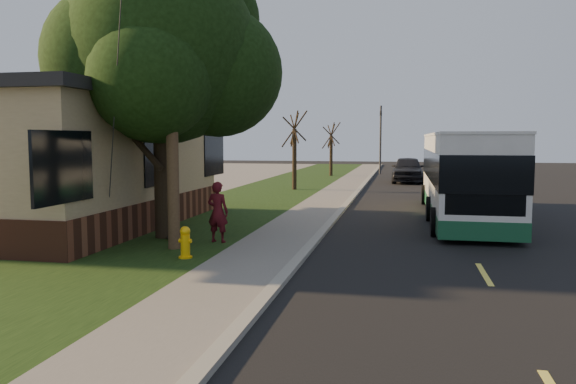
# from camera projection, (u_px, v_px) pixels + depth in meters

# --- Properties ---
(ground) EXTENTS (120.00, 120.00, 0.00)m
(ground) POSITION_uv_depth(u_px,v_px,m) (296.00, 266.00, 12.48)
(ground) COLOR black
(ground) RESTS_ON ground
(road) EXTENTS (8.00, 80.00, 0.01)m
(road) POSITION_uv_depth(u_px,v_px,m) (447.00, 213.00, 21.43)
(road) COLOR black
(road) RESTS_ON ground
(curb) EXTENTS (0.25, 80.00, 0.12)m
(curb) POSITION_uv_depth(u_px,v_px,m) (343.00, 209.00, 22.22)
(curb) COLOR gray
(curb) RESTS_ON ground
(sidewalk) EXTENTS (2.00, 80.00, 0.08)m
(sidewalk) POSITION_uv_depth(u_px,v_px,m) (318.00, 209.00, 22.43)
(sidewalk) COLOR slate
(sidewalk) RESTS_ON ground
(grass_verge) EXTENTS (5.00, 80.00, 0.07)m
(grass_verge) POSITION_uv_depth(u_px,v_px,m) (234.00, 207.00, 23.12)
(grass_verge) COLOR black
(grass_verge) RESTS_ON ground
(building_lot) EXTENTS (15.00, 80.00, 0.04)m
(building_lot) POSITION_uv_depth(u_px,v_px,m) (20.00, 202.00, 25.12)
(building_lot) COLOR slate
(building_lot) RESTS_ON ground
(fire_hydrant) EXTENTS (0.32, 0.32, 0.74)m
(fire_hydrant) POSITION_uv_depth(u_px,v_px,m) (185.00, 242.00, 12.95)
(fire_hydrant) COLOR yellow
(fire_hydrant) RESTS_ON grass_verge
(utility_pole) EXTENTS (2.86, 3.21, 9.07)m
(utility_pole) POSITION_uv_depth(u_px,v_px,m) (170.00, 64.00, 13.67)
(utility_pole) COLOR #473321
(utility_pole) RESTS_ON ground
(leafy_tree) EXTENTS (6.30, 6.00, 7.80)m
(leafy_tree) POSITION_uv_depth(u_px,v_px,m) (165.00, 53.00, 15.41)
(leafy_tree) COLOR black
(leafy_tree) RESTS_ON grass_verge
(bare_tree_near) EXTENTS (1.38, 1.21, 4.31)m
(bare_tree_near) POSITION_uv_depth(u_px,v_px,m) (294.00, 151.00, 30.53)
(bare_tree_near) COLOR black
(bare_tree_near) RESTS_ON grass_verge
(bare_tree_far) EXTENTS (1.38, 1.21, 4.03)m
(bare_tree_far) POSITION_uv_depth(u_px,v_px,m) (331.00, 150.00, 42.15)
(bare_tree_far) COLOR black
(bare_tree_far) RESTS_ON grass_verge
(traffic_signal) EXTENTS (0.18, 0.22, 5.50)m
(traffic_signal) POSITION_uv_depth(u_px,v_px,m) (381.00, 135.00, 45.24)
(traffic_signal) COLOR #2D2D30
(traffic_signal) RESTS_ON ground
(transit_bus) EXTENTS (2.56, 11.12, 3.01)m
(transit_bus) POSITION_uv_depth(u_px,v_px,m) (463.00, 173.00, 19.85)
(transit_bus) COLOR silver
(transit_bus) RESTS_ON ground
(skateboarder) EXTENTS (0.64, 0.47, 1.63)m
(skateboarder) POSITION_uv_depth(u_px,v_px,m) (218.00, 212.00, 14.89)
(skateboarder) COLOR #4B0F16
(skateboarder) RESTS_ON grass_verge
(skateboard_main) EXTENTS (0.48, 0.71, 0.07)m
(skateboard_main) POSITION_uv_depth(u_px,v_px,m) (171.00, 237.00, 15.40)
(skateboard_main) COLOR black
(skateboard_main) RESTS_ON grass_verge
(dumpster) EXTENTS (1.65, 1.46, 1.23)m
(dumpster) POSITION_uv_depth(u_px,v_px,m) (140.00, 197.00, 21.11)
(dumpster) COLOR #13321D
(dumpster) RESTS_ON building_lot
(distant_car) EXTENTS (2.03, 4.99, 1.70)m
(distant_car) POSITION_uv_depth(u_px,v_px,m) (408.00, 169.00, 36.63)
(distant_car) COLOR black
(distant_car) RESTS_ON ground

